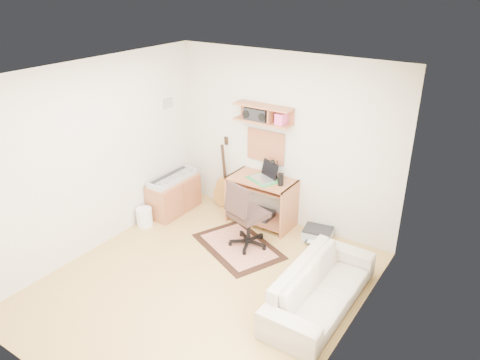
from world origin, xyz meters
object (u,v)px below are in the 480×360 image
Objects in this scene: task_chair at (249,214)px; cabinet at (174,196)px; sofa at (321,281)px; printer at (318,234)px; desk at (262,201)px.

task_chair reaches higher than cabinet.
task_chair reaches higher than sofa.
desk is at bearing 172.87° from printer.
task_chair is 0.57× the size of sofa.
printer is (2.31, 0.51, -0.19)m from cabinet.
desk is 0.99× the size of task_chair.
desk is 2.04m from sofa.
sofa is at bearing -15.72° from cabinet.
desk is 0.70m from task_chair.
printer is at bearing 3.21° from desk.
task_chair is 1.54m from sofa.
cabinet is at bearing -171.67° from task_chair.
desk is 2.38× the size of printer.
printer is at bearing 59.33° from task_chair.
task_chair reaches higher than printer.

